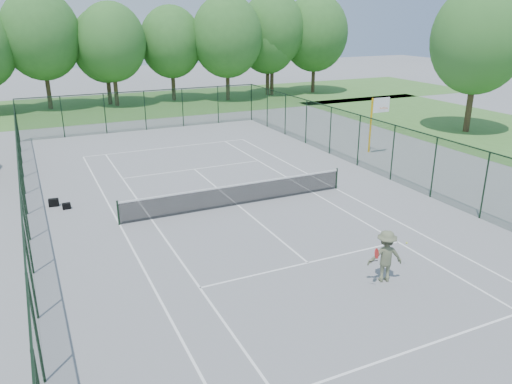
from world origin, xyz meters
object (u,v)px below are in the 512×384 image
tennis_net (238,194)px  sports_bag_a (54,203)px  basketball_goal (377,114)px  tennis_player (385,256)px

tennis_net → sports_bag_a: bearing=155.6°
tennis_net → basketball_goal: basketball_goal is taller
basketball_goal → sports_bag_a: (-19.38, -1.18, -2.39)m
tennis_net → tennis_player: tennis_player is taller
tennis_net → sports_bag_a: tennis_net is taller
sports_bag_a → tennis_player: size_ratio=0.21×
tennis_net → basketball_goal: bearing=22.3°
tennis_net → sports_bag_a: (-7.84, 3.55, -0.40)m
sports_bag_a → tennis_player: bearing=-45.0°
tennis_net → basketball_goal: size_ratio=3.04×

